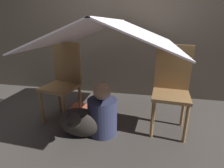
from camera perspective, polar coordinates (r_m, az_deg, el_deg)
name	(u,v)px	position (r m, az deg, el deg)	size (l,w,h in m)	color
ground_plane	(111,128)	(2.20, -0.42, -14.18)	(8.80, 8.80, 0.00)	#47423D
wall_back	(125,21)	(2.98, 4.35, 19.91)	(7.00, 0.05, 2.50)	#4C4238
chair_left	(63,79)	(2.31, -15.63, 1.52)	(0.46, 0.46, 0.99)	olive
chair_right	(171,86)	(2.09, 18.83, -0.67)	(0.43, 0.43, 0.99)	olive
sheet_canopy	(112,32)	(1.92, 0.00, 16.57)	(1.34, 1.56, 0.27)	silver
person_front	(102,113)	(2.00, -3.13, -9.52)	(0.33, 0.33, 0.62)	#2D3351
dog	(80,122)	(2.00, -10.47, -12.13)	(0.50, 0.42, 0.41)	#332D28
floor_cushion	(85,113)	(2.46, -8.66, -9.22)	(0.45, 0.36, 0.10)	#CC664C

